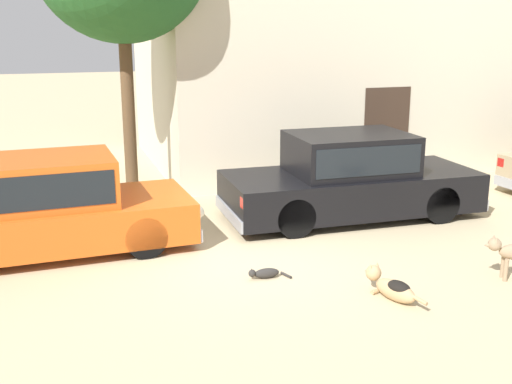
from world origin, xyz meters
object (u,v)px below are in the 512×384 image
Objects in this scene: parked_sedan_nearest at (53,205)px; stray_cat at (265,273)px; parked_sedan_second at (350,177)px; stray_dog_spotted at (392,287)px.

parked_sedan_nearest reaches higher than stray_cat.
stray_cat is (-2.42, -2.29, -0.68)m from parked_sedan_second.
parked_sedan_nearest is 0.92× the size of parked_sedan_second.
parked_sedan_nearest is 5.21m from stray_dog_spotted.
stray_dog_spotted is 1.77× the size of stray_cat.
parked_sedan_second reaches higher than stray_dog_spotted.
stray_cat is at bearing -135.16° from parked_sedan_second.
parked_sedan_nearest reaches higher than stray_dog_spotted.
stray_cat is (-1.32, 1.14, -0.09)m from stray_dog_spotted.
stray_dog_spotted is at bearing 142.13° from stray_cat.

